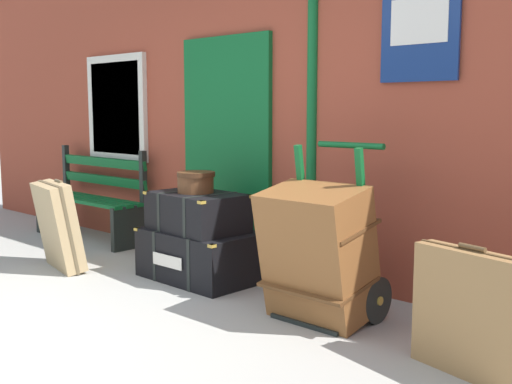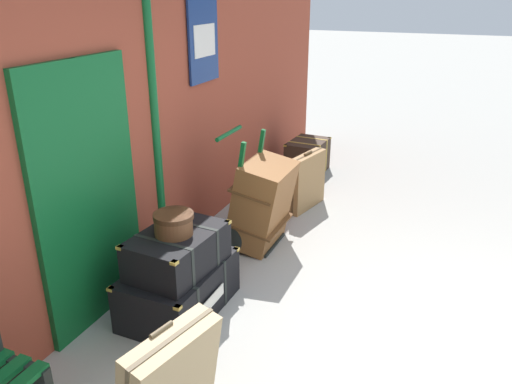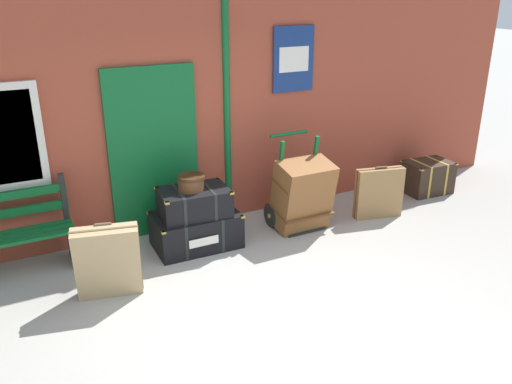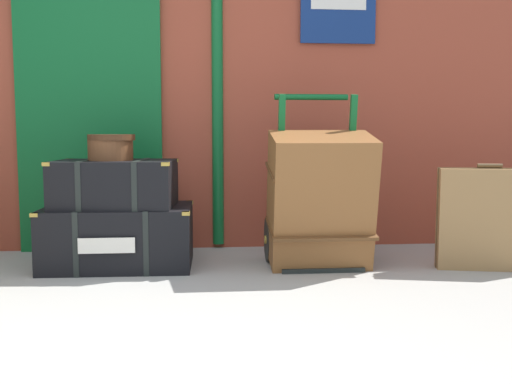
{
  "view_description": "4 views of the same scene",
  "coord_description": "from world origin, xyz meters",
  "px_view_note": "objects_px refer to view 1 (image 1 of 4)",
  "views": [
    {
      "loc": [
        3.64,
        -1.64,
        1.43
      ],
      "look_at": [
        0.38,
        1.89,
        0.8
      ],
      "focal_mm": 43.71,
      "sensor_mm": 36.0,
      "label": 1
    },
    {
      "loc": [
        -3.33,
        -0.16,
        2.55
      ],
      "look_at": [
        1.25,
        1.76,
        0.55
      ],
      "focal_mm": 35.57,
      "sensor_mm": 36.0,
      "label": 2
    },
    {
      "loc": [
        -2.21,
        -3.59,
        2.99
      ],
      "look_at": [
        0.58,
        1.82,
        0.56
      ],
      "focal_mm": 37.12,
      "sensor_mm": 36.0,
      "label": 3
    },
    {
      "loc": [
        0.35,
        -2.35,
        0.94
      ],
      "look_at": [
        0.74,
        1.9,
        0.51
      ],
      "focal_mm": 42.12,
      "sensor_mm": 36.0,
      "label": 4
    }
  ],
  "objects_px": {
    "platform_bench": "(92,199)",
    "steamer_trunk_base": "(201,255)",
    "steamer_trunk_middle": "(197,212)",
    "porters_trolley": "(332,277)",
    "round_hatbox": "(196,181)",
    "large_brown_trunk": "(318,253)",
    "suitcase_brown": "(469,314)",
    "suitcase_cream": "(58,226)"
  },
  "relations": [
    {
      "from": "steamer_trunk_base",
      "to": "steamer_trunk_middle",
      "type": "distance_m",
      "value": 0.37
    },
    {
      "from": "platform_bench",
      "to": "round_hatbox",
      "type": "relative_size",
      "value": 5.01
    },
    {
      "from": "round_hatbox",
      "to": "suitcase_brown",
      "type": "relative_size",
      "value": 0.44
    },
    {
      "from": "round_hatbox",
      "to": "suitcase_brown",
      "type": "xyz_separation_m",
      "value": [
        2.55,
        -0.31,
        -0.5
      ]
    },
    {
      "from": "round_hatbox",
      "to": "porters_trolley",
      "type": "bearing_deg",
      "value": -0.17
    },
    {
      "from": "porters_trolley",
      "to": "suitcase_brown",
      "type": "xyz_separation_m",
      "value": [
        1.13,
        -0.31,
        0.07
      ]
    },
    {
      "from": "porters_trolley",
      "to": "large_brown_trunk",
      "type": "relative_size",
      "value": 1.28
    },
    {
      "from": "platform_bench",
      "to": "steamer_trunk_middle",
      "type": "bearing_deg",
      "value": -8.97
    },
    {
      "from": "large_brown_trunk",
      "to": "porters_trolley",
      "type": "bearing_deg",
      "value": 90.0
    },
    {
      "from": "platform_bench",
      "to": "suitcase_cream",
      "type": "xyz_separation_m",
      "value": [
        0.97,
        -0.97,
        -0.05
      ]
    },
    {
      "from": "porters_trolley",
      "to": "suitcase_brown",
      "type": "distance_m",
      "value": 1.17
    },
    {
      "from": "steamer_trunk_middle",
      "to": "round_hatbox",
      "type": "height_order",
      "value": "round_hatbox"
    },
    {
      "from": "steamer_trunk_middle",
      "to": "large_brown_trunk",
      "type": "bearing_deg",
      "value": -6.93
    },
    {
      "from": "suitcase_cream",
      "to": "steamer_trunk_middle",
      "type": "bearing_deg",
      "value": 28.36
    },
    {
      "from": "steamer_trunk_base",
      "to": "suitcase_brown",
      "type": "xyz_separation_m",
      "value": [
        2.51,
        -0.33,
        0.13
      ]
    },
    {
      "from": "round_hatbox",
      "to": "large_brown_trunk",
      "type": "xyz_separation_m",
      "value": [
        1.42,
        -0.18,
        -0.37
      ]
    },
    {
      "from": "steamer_trunk_middle",
      "to": "porters_trolley",
      "type": "height_order",
      "value": "porters_trolley"
    },
    {
      "from": "round_hatbox",
      "to": "porters_trolley",
      "type": "relative_size",
      "value": 0.26
    },
    {
      "from": "steamer_trunk_middle",
      "to": "round_hatbox",
      "type": "bearing_deg",
      "value": 165.75
    },
    {
      "from": "suitcase_brown",
      "to": "steamer_trunk_base",
      "type": "bearing_deg",
      "value": 172.6
    },
    {
      "from": "steamer_trunk_base",
      "to": "large_brown_trunk",
      "type": "distance_m",
      "value": 1.42
    },
    {
      "from": "round_hatbox",
      "to": "suitcase_cream",
      "type": "height_order",
      "value": "round_hatbox"
    },
    {
      "from": "steamer_trunk_middle",
      "to": "porters_trolley",
      "type": "xyz_separation_m",
      "value": [
        1.39,
        0.0,
        -0.31
      ]
    },
    {
      "from": "suitcase_brown",
      "to": "suitcase_cream",
      "type": "distance_m",
      "value": 3.7
    },
    {
      "from": "steamer_trunk_middle",
      "to": "suitcase_cream",
      "type": "distance_m",
      "value": 1.34
    },
    {
      "from": "steamer_trunk_middle",
      "to": "suitcase_brown",
      "type": "height_order",
      "value": "steamer_trunk_middle"
    },
    {
      "from": "steamer_trunk_middle",
      "to": "steamer_trunk_base",
      "type": "bearing_deg",
      "value": 51.24
    },
    {
      "from": "round_hatbox",
      "to": "porters_trolley",
      "type": "height_order",
      "value": "porters_trolley"
    },
    {
      "from": "platform_bench",
      "to": "porters_trolley",
      "type": "distance_m",
      "value": 3.55
    },
    {
      "from": "large_brown_trunk",
      "to": "steamer_trunk_middle",
      "type": "bearing_deg",
      "value": 173.07
    },
    {
      "from": "platform_bench",
      "to": "steamer_trunk_base",
      "type": "height_order",
      "value": "platform_bench"
    },
    {
      "from": "platform_bench",
      "to": "round_hatbox",
      "type": "distance_m",
      "value": 2.17
    },
    {
      "from": "large_brown_trunk",
      "to": "suitcase_cream",
      "type": "relative_size",
      "value": 1.16
    },
    {
      "from": "platform_bench",
      "to": "suitcase_brown",
      "type": "xyz_separation_m",
      "value": [
        4.66,
        -0.64,
        -0.1
      ]
    },
    {
      "from": "platform_bench",
      "to": "large_brown_trunk",
      "type": "height_order",
      "value": "platform_bench"
    },
    {
      "from": "platform_bench",
      "to": "round_hatbox",
      "type": "xyz_separation_m",
      "value": [
        2.11,
        -0.33,
        0.4
      ]
    },
    {
      "from": "suitcase_cream",
      "to": "porters_trolley",
      "type": "bearing_deg",
      "value": 13.87
    },
    {
      "from": "steamer_trunk_middle",
      "to": "large_brown_trunk",
      "type": "relative_size",
      "value": 0.9
    },
    {
      "from": "steamer_trunk_base",
      "to": "steamer_trunk_middle",
      "type": "xyz_separation_m",
      "value": [
        -0.01,
        -0.02,
        0.37
      ]
    },
    {
      "from": "large_brown_trunk",
      "to": "steamer_trunk_base",
      "type": "bearing_deg",
      "value": 172.27
    },
    {
      "from": "platform_bench",
      "to": "steamer_trunk_base",
      "type": "distance_m",
      "value": 2.19
    },
    {
      "from": "suitcase_brown",
      "to": "round_hatbox",
      "type": "bearing_deg",
      "value": 172.97
    }
  ]
}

